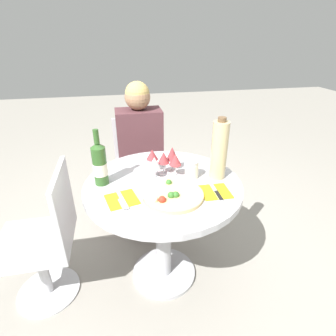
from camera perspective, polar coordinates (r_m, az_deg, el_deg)
ground_plane at (r=1.92m, az=-0.90°, el=-21.90°), size 12.00×12.00×0.00m
dining_table at (r=1.54m, az=-1.05°, el=-7.94°), size 0.87×0.87×0.72m
chair_behind_diner at (r=2.28m, az=-5.98°, el=-0.37°), size 0.41×0.41×0.83m
seated_diner at (r=2.11m, az=-5.72°, el=0.79°), size 0.35×0.45×1.15m
chair_empty_side at (r=1.69m, az=-24.86°, el=-14.29°), size 0.41×0.41×0.83m
pizza_large at (r=1.33m, az=0.98°, el=-5.89°), size 0.31×0.31×0.05m
wine_bottle at (r=1.44m, az=-14.63°, el=0.84°), size 0.08×0.08×0.31m
tall_carafe at (r=1.46m, az=11.13°, el=3.80°), size 0.09×0.09×0.35m
sugar_shaker at (r=1.49m, az=5.18°, el=-0.32°), size 0.08×0.08×0.10m
wine_glass_back_left at (r=1.53m, az=-3.46°, el=2.80°), size 0.07×0.07×0.14m
wine_glass_front_left at (r=1.46m, az=-2.97°, el=1.06°), size 0.07×0.07×0.13m
wine_glass_center at (r=1.50m, az=-0.96°, el=2.15°), size 0.07×0.07×0.14m
wine_glass_front_right at (r=1.48m, az=1.62°, el=1.75°), size 0.07×0.07×0.14m
wine_glass_back_right at (r=1.55m, az=0.92°, el=3.10°), size 0.07×0.07×0.15m
place_setting_left at (r=1.33m, az=-10.00°, el=-6.78°), size 0.18×0.19×0.01m
place_setting_right at (r=1.39m, az=10.31°, el=-5.11°), size 0.15×0.19×0.01m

